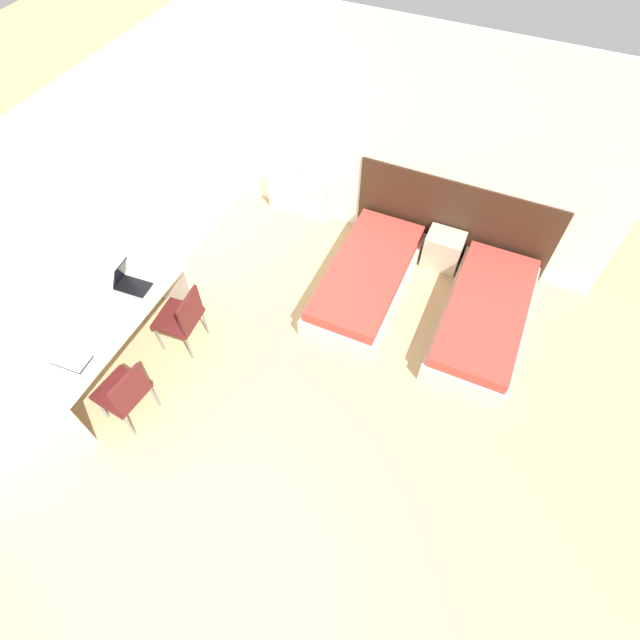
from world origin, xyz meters
TOP-DOWN VIEW (x-y plane):
  - ground_plane at (0.00, 0.00)m, footprint 20.00×20.00m
  - wall_back at (0.00, 4.61)m, footprint 5.31×0.05m
  - wall_left at (-2.18, 2.29)m, footprint 0.05×5.58m
  - headboard_panel at (0.86, 4.57)m, footprint 2.44×0.03m
  - bed_near_window at (0.14, 3.56)m, footprint 0.91×1.95m
  - bed_near_door at (1.57, 3.56)m, footprint 0.91×1.95m
  - nightstand at (0.86, 4.36)m, footprint 0.45×0.35m
  - radiator at (-1.23, 4.49)m, footprint 0.81×0.12m
  - desk at (-1.85, 1.51)m, footprint 0.61×1.88m
  - chair_near_laptop at (-1.38, 2.00)m, footprint 0.46×0.46m
  - chair_near_notebook at (-1.38, 1.02)m, footprint 0.47×0.47m
  - laptop at (-1.91, 1.96)m, footprint 0.37×0.24m
  - open_notebook at (-1.85, 1.00)m, footprint 0.35×0.23m
  - mug at (-1.88, 1.54)m, footprint 0.08×0.08m

SIDE VIEW (x-z plane):
  - ground_plane at x=0.00m, z-range 0.00..0.00m
  - bed_near_window at x=0.14m, z-range -0.01..0.39m
  - bed_near_door at x=1.57m, z-range -0.01..0.39m
  - nightstand at x=0.86m, z-range 0.00..0.47m
  - radiator at x=-1.23m, z-range 0.00..0.58m
  - chair_near_laptop at x=-1.38m, z-range 0.06..0.91m
  - chair_near_notebook at x=-1.38m, z-range 0.06..0.91m
  - headboard_panel at x=0.86m, z-range 0.00..1.10m
  - desk at x=-1.85m, z-range 0.21..0.98m
  - open_notebook at x=-1.85m, z-range 0.77..0.79m
  - mug at x=-1.88m, z-range 0.77..0.86m
  - laptop at x=-1.91m, z-range 0.67..1.01m
  - wall_back at x=0.00m, z-range 0.00..2.70m
  - wall_left at x=-2.18m, z-range 0.00..2.70m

